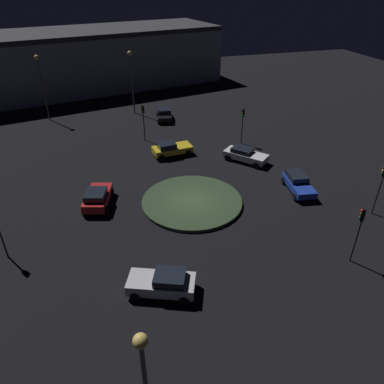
# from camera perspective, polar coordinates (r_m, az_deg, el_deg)

# --- Properties ---
(ground_plane) EXTENTS (114.49, 114.49, 0.00)m
(ground_plane) POSITION_cam_1_polar(r_m,az_deg,el_deg) (31.46, 0.00, -1.68)
(ground_plane) COLOR black
(roundabout_island) EXTENTS (8.67, 8.67, 0.29)m
(roundabout_island) POSITION_cam_1_polar(r_m,az_deg,el_deg) (31.38, 0.00, -1.46)
(roundabout_island) COLOR #2D4228
(roundabout_island) RESTS_ON ground_plane
(car_red) EXTENTS (2.96, 4.28, 1.60)m
(car_red) POSITION_cam_1_polar(r_m,az_deg,el_deg) (31.68, -14.64, -0.80)
(car_red) COLOR red
(car_red) RESTS_ON ground_plane
(car_silver) EXTENTS (4.51, 3.21, 1.54)m
(car_silver) POSITION_cam_1_polar(r_m,az_deg,el_deg) (23.10, -4.56, -14.04)
(car_silver) COLOR silver
(car_silver) RESTS_ON ground_plane
(car_white) EXTENTS (4.30, 4.60, 1.44)m
(car_white) POSITION_cam_1_polar(r_m,az_deg,el_deg) (38.49, 8.33, 5.84)
(car_white) COLOR white
(car_white) RESTS_ON ground_plane
(car_blue) EXTENTS (2.51, 4.36, 1.44)m
(car_blue) POSITION_cam_1_polar(r_m,az_deg,el_deg) (34.27, 16.34, 1.39)
(car_blue) COLOR #1E38A5
(car_blue) RESTS_ON ground_plane
(car_yellow) EXTENTS (4.34, 2.46, 1.52)m
(car_yellow) POSITION_cam_1_polar(r_m,az_deg,el_deg) (39.47, -3.32, 6.85)
(car_yellow) COLOR gold
(car_yellow) RESTS_ON ground_plane
(car_black) EXTENTS (2.54, 4.27, 1.44)m
(car_black) POSITION_cam_1_polar(r_m,az_deg,el_deg) (49.80, -4.39, 12.12)
(car_black) COLOR black
(car_black) RESTS_ON ground_plane
(traffic_light_northeast) EXTENTS (0.38, 0.39, 4.13)m
(traffic_light_northeast) POSITION_cam_1_polar(r_m,az_deg,el_deg) (41.90, 7.96, 11.29)
(traffic_light_northeast) COLOR #2D2D2D
(traffic_light_northeast) RESTS_ON ground_plane
(traffic_light_southeast) EXTENTS (0.39, 0.36, 4.44)m
(traffic_light_southeast) POSITION_cam_1_polar(r_m,az_deg,el_deg) (32.11, 27.64, 1.64)
(traffic_light_southeast) COLOR #2D2D2D
(traffic_light_southeast) RESTS_ON ground_plane
(traffic_light_north) EXTENTS (0.32, 0.37, 4.26)m
(traffic_light_north) POSITION_cam_1_polar(r_m,az_deg,el_deg) (42.57, -7.65, 11.77)
(traffic_light_north) COLOR #2D2D2D
(traffic_light_north) RESTS_ON ground_plane
(traffic_light_southeast_near) EXTENTS (0.38, 0.39, 4.31)m
(traffic_light_southeast_near) POSITION_cam_1_polar(r_m,az_deg,el_deg) (26.12, 24.88, -4.70)
(traffic_light_southeast_near) COLOR #2D2D2D
(traffic_light_southeast_near) RESTS_ON ground_plane
(streetlamp_north) EXTENTS (0.56, 0.56, 8.31)m
(streetlamp_north) POSITION_cam_1_polar(r_m,az_deg,el_deg) (51.37, -9.53, 18.08)
(streetlamp_north) COLOR #4C4C51
(streetlamp_north) RESTS_ON ground_plane
(streetlamp_south) EXTENTS (0.52, 0.52, 7.48)m
(streetlamp_south) POSITION_cam_1_polar(r_m,az_deg,el_deg) (14.42, -7.36, -27.58)
(streetlamp_south) COLOR #4C4C51
(streetlamp_south) RESTS_ON ground_plane
(streetlamp_northwest) EXTENTS (0.57, 0.57, 8.33)m
(streetlamp_northwest) POSITION_cam_1_polar(r_m,az_deg,el_deg) (51.77, -22.70, 16.36)
(streetlamp_northwest) COLOR #4C4C51
(streetlamp_northwest) RESTS_ON ground_plane
(store_building) EXTENTS (41.79, 21.16, 9.13)m
(store_building) POSITION_cam_1_polar(r_m,az_deg,el_deg) (66.66, -14.47, 19.68)
(store_building) COLOR #8C939E
(store_building) RESTS_ON ground_plane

